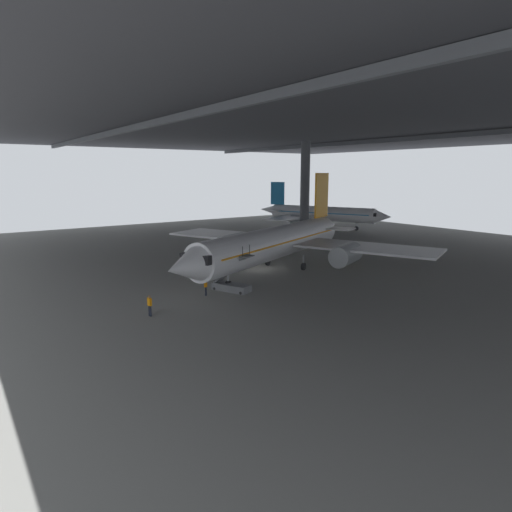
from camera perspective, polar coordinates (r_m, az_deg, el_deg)
ground_plane at (r=52.62m, az=0.95°, el=-1.76°), size 110.00×110.00×0.00m
hangar_structure at (r=60.94m, az=11.90°, el=16.41°), size 121.00×99.00×18.29m
airplane_main at (r=51.26m, az=2.77°, el=1.80°), size 34.73×34.77×11.40m
boarding_stairs at (r=43.10m, az=-3.14°, el=-3.59°), size 4.40×2.91×4.65m
crew_worker_near_nose at (r=36.50m, az=-13.65°, el=-6.09°), size 0.54×0.30×1.76m
crew_worker_by_stairs at (r=41.56m, az=-6.55°, el=-3.85°), size 0.41×0.42×1.69m
airplane_distant at (r=92.95m, az=8.24°, el=5.49°), size 27.86×27.85×9.48m
baggage_tug at (r=57.41m, az=11.11°, el=-0.37°), size 2.23×2.49×0.90m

